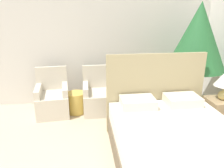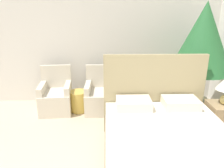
{
  "view_description": "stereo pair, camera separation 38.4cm",
  "coord_description": "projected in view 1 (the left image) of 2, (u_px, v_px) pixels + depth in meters",
  "views": [
    {
      "loc": [
        -0.22,
        -0.81,
        1.94
      ],
      "look_at": [
        0.26,
        2.8,
        0.7
      ],
      "focal_mm": 35.0,
      "sensor_mm": 36.0,
      "label": 1
    },
    {
      "loc": [
        0.17,
        -0.84,
        1.94
      ],
      "look_at": [
        0.26,
        2.8,
        0.7
      ],
      "focal_mm": 35.0,
      "sensor_mm": 36.0,
      "label": 2
    }
  ],
  "objects": [
    {
      "name": "wall_back",
      "position": [
        93.0,
        35.0,
        4.49
      ],
      "size": [
        10.0,
        0.06,
        2.9
      ],
      "color": "silver",
      "rests_on": "ground_plane"
    },
    {
      "name": "bed",
      "position": [
        179.0,
        149.0,
        2.72
      ],
      "size": [
        1.6,
        2.24,
        1.3
      ],
      "color": "brown",
      "rests_on": "ground_plane"
    },
    {
      "name": "armchair_near_window_left",
      "position": [
        53.0,
        101.0,
        4.22
      ],
      "size": [
        0.64,
        0.67,
        0.89
      ],
      "rotation": [
        0.0,
        0.0,
        0.08
      ],
      "color": "beige",
      "rests_on": "ground_plane"
    },
    {
      "name": "armchair_near_window_right",
      "position": [
        99.0,
        98.0,
        4.33
      ],
      "size": [
        0.6,
        0.63,
        0.89
      ],
      "rotation": [
        0.0,
        0.0,
        -0.01
      ],
      "color": "beige",
      "rests_on": "ground_plane"
    },
    {
      "name": "potted_palm",
      "position": [
        198.0,
        41.0,
        3.95
      ],
      "size": [
        1.07,
        1.07,
        2.09
      ],
      "color": "beige",
      "rests_on": "ground_plane"
    },
    {
      "name": "nightstand",
      "position": [
        220.0,
        115.0,
        3.6
      ],
      "size": [
        0.47,
        0.42,
        0.58
      ],
      "color": "#937A56",
      "rests_on": "ground_plane"
    },
    {
      "name": "side_table",
      "position": [
        76.0,
        103.0,
        4.3
      ],
      "size": [
        0.36,
        0.36,
        0.41
      ],
      "color": "gold",
      "rests_on": "ground_plane"
    }
  ]
}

